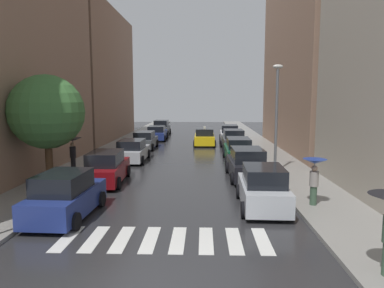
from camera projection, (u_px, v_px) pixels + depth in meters
name	position (u px, v px, depth m)	size (l,w,h in m)	color
ground_plane	(189.00, 149.00, 31.97)	(28.00, 72.00, 0.04)	#29292B
sidewalk_left	(117.00, 148.00, 32.16)	(3.00, 72.00, 0.15)	gray
sidewalk_right	(263.00, 148.00, 31.75)	(3.00, 72.00, 0.15)	gray
crosswalk_stripes	(164.00, 240.00, 11.54)	(6.75, 2.20, 0.01)	silver
building_left_mid	(90.00, 76.00, 38.69)	(6.00, 17.43, 13.73)	#8C6B56
parked_car_left_nearest	(65.00, 196.00, 13.59)	(2.15, 4.27, 1.77)	navy
parked_car_left_second	(106.00, 168.00, 19.17)	(2.16, 4.64, 1.72)	maroon
parked_car_left_third	(132.00, 151.00, 25.70)	(2.08, 4.39, 1.57)	#B2B7BF
parked_car_left_fourth	(145.00, 140.00, 32.16)	(2.03, 4.40, 1.55)	#474C51
parked_car_left_fifth	(157.00, 133.00, 38.84)	(2.24, 4.82, 1.53)	navy
parked_car_left_sixth	(162.00, 128.00, 44.08)	(2.01, 4.43, 1.82)	#474C51
parked_car_right_nearest	(263.00, 189.00, 14.75)	(2.06, 4.14, 1.77)	#B2B7BF
parked_car_right_second	(247.00, 164.00, 20.16)	(2.19, 4.53, 1.75)	black
parked_car_right_third	(238.00, 150.00, 25.58)	(2.01, 4.81, 1.72)	#0C4C2D
parked_car_right_fourth	(233.00, 140.00, 31.55)	(2.12, 4.21, 1.78)	#474C51
parked_car_right_fifth	(229.00, 134.00, 36.90)	(2.15, 4.72, 1.77)	silver
taxi_midroad	(205.00, 137.00, 34.54)	(2.08, 4.45, 1.81)	yellow
pedestrian_foreground	(314.00, 172.00, 14.64)	(0.96, 0.96, 1.91)	#38513D
pedestrian_by_kerb	(73.00, 147.00, 21.31)	(1.06, 1.06, 2.02)	black
street_tree_left	(47.00, 112.00, 17.69)	(3.66, 3.66, 5.52)	#513823
lamp_post_right	(277.00, 110.00, 21.07)	(0.60, 0.28, 6.30)	#595B60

